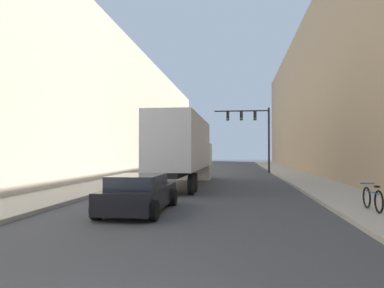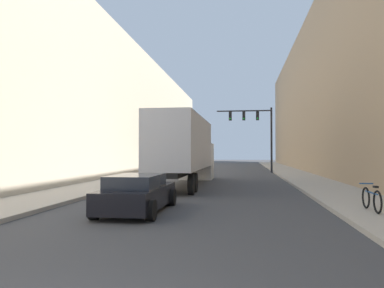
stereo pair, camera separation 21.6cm
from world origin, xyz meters
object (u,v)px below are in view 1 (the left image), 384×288
at_px(semi_truck, 185,148).
at_px(sedan_car, 139,194).
at_px(traffic_signal_gantry, 254,127).
at_px(parked_bicycle, 373,199).

relative_size(semi_truck, sedan_car, 2.86).
distance_m(semi_truck, traffic_signal_gantry, 16.21).
bearing_deg(parked_bicycle, sedan_car, -178.07).
xyz_separation_m(semi_truck, sedan_car, (-0.07, -10.42, -1.65)).
distance_m(traffic_signal_gantry, parked_bicycle, 25.91).
xyz_separation_m(sedan_car, parked_bicycle, (7.66, 0.26, -0.09)).
height_order(semi_truck, sedan_car, semi_truck).
bearing_deg(parked_bicycle, semi_truck, 126.76).
relative_size(sedan_car, traffic_signal_gantry, 0.70).
height_order(semi_truck, traffic_signal_gantry, traffic_signal_gantry).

